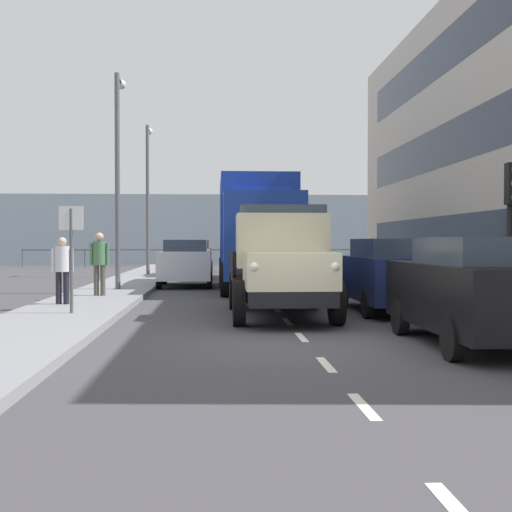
{
  "coord_description": "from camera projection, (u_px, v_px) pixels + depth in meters",
  "views": [
    {
      "loc": [
        1.48,
        10.73,
        1.65
      ],
      "look_at": [
        0.37,
        -7.4,
        1.26
      ],
      "focal_mm": 46.58,
      "sensor_mm": 36.0,
      "label": 1
    }
  ],
  "objects": [
    {
      "name": "car_black_kerbside_near",
      "position": [
        474.0,
        290.0,
        10.45
      ],
      "size": [
        1.77,
        4.23,
        1.72
      ],
      "color": "black",
      "rests_on": "ground_plane"
    },
    {
      "name": "car_navy_kerbside_1",
      "position": [
        388.0,
        274.0,
        15.65
      ],
      "size": [
        1.77,
        4.46,
        1.72
      ],
      "color": "navy",
      "rests_on": "ground_plane"
    },
    {
      "name": "traffic_light_near",
      "position": [
        512.0,
        204.0,
        14.31
      ],
      "size": [
        0.28,
        0.41,
        3.2
      ],
      "color": "black",
      "rests_on": "sidewalk_left"
    },
    {
      "name": "lorry_cargo_blue",
      "position": [
        257.0,
        229.0,
        22.73
      ],
      "size": [
        2.58,
        8.2,
        3.87
      ],
      "color": "#193899",
      "rests_on": "ground_plane"
    },
    {
      "name": "car_grey_oppositeside_1",
      "position": [
        191.0,
        258.0,
        29.94
      ],
      "size": [
        1.8,
        4.05,
        1.72
      ],
      "color": "slate",
      "rests_on": "ground_plane"
    },
    {
      "name": "sidewalk_right",
      "position": [
        117.0,
        290.0,
        21.83
      ],
      "size": [
        2.41,
        44.84,
        0.15
      ],
      "primitive_type": "cube",
      "color": "gray",
      "rests_on": "ground_plane"
    },
    {
      "name": "truck_vintage_cream",
      "position": [
        282.0,
        264.0,
        14.31
      ],
      "size": [
        2.17,
        5.64,
        2.43
      ],
      "color": "black",
      "rests_on": "ground_plane"
    },
    {
      "name": "pedestrian_in_dark_coat",
      "position": [
        62.0,
        265.0,
        15.95
      ],
      "size": [
        0.53,
        0.34,
        1.61
      ],
      "color": "black",
      "rests_on": "sidewalk_right"
    },
    {
      "name": "street_sign",
      "position": [
        71.0,
        240.0,
        13.93
      ],
      "size": [
        0.5,
        0.07,
        2.25
      ],
      "color": "#4C4C4C",
      "rests_on": "sidewalk_right"
    },
    {
      "name": "seawall_railing",
      "position": [
        238.0,
        253.0,
        43.87
      ],
      "size": [
        28.08,
        0.08,
        1.2
      ],
      "color": "#4C5156",
      "rests_on": "ground_plane"
    },
    {
      "name": "car_white_oppositeside_0",
      "position": [
        186.0,
        262.0,
        24.51
      ],
      "size": [
        1.94,
        4.03,
        1.72
      ],
      "color": "white",
      "rests_on": "ground_plane"
    },
    {
      "name": "sidewalk_left",
      "position": [
        400.0,
        288.0,
        22.4
      ],
      "size": [
        2.41,
        44.84,
        0.15
      ],
      "primitive_type": "cube",
      "color": "gray",
      "rests_on": "ground_plane"
    },
    {
      "name": "sea_horizon",
      "position": [
        236.0,
        230.0,
        47.43
      ],
      "size": [
        80.0,
        0.8,
        5.0
      ],
      "primitive_type": "cube",
      "color": "#8C9EAD",
      "rests_on": "ground_plane"
    },
    {
      "name": "road_centreline_markings",
      "position": [
        261.0,
        292.0,
        21.6
      ],
      "size": [
        0.12,
        41.48,
        0.01
      ],
      "color": "silver",
      "rests_on": "ground_plane"
    },
    {
      "name": "lamp_post_far",
      "position": [
        148.0,
        186.0,
        30.91
      ],
      "size": [
        0.32,
        1.14,
        6.92
      ],
      "color": "#59595B",
      "rests_on": "sidewalk_right"
    },
    {
      "name": "pedestrian_by_lamp",
      "position": [
        99.0,
        258.0,
        18.49
      ],
      "size": [
        0.53,
        0.34,
        1.76
      ],
      "color": "#4C473D",
      "rests_on": "sidewalk_right"
    },
    {
      "name": "ground_plane",
      "position": [
        260.0,
        291.0,
        22.12
      ],
      "size": [
        80.0,
        80.0,
        0.0
      ],
      "primitive_type": "plane",
      "color": "#423F44"
    },
    {
      "name": "lamp_post_promenade",
      "position": [
        118.0,
        162.0,
        21.13
      ],
      "size": [
        0.32,
        1.14,
        6.84
      ],
      "color": "#59595B",
      "rests_on": "sidewalk_right"
    },
    {
      "name": "car_maroon_oppositeside_2",
      "position": [
        196.0,
        255.0,
        36.46
      ],
      "size": [
        1.86,
        4.68,
        1.72
      ],
      "color": "maroon",
      "rests_on": "ground_plane"
    }
  ]
}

